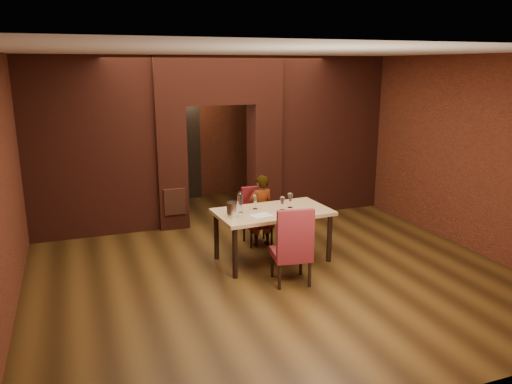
% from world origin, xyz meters
% --- Properties ---
extents(floor, '(8.00, 8.00, 0.00)m').
position_xyz_m(floor, '(0.00, 0.00, 0.00)').
color(floor, '#462D11').
rests_on(floor, ground).
extents(ceiling, '(7.00, 8.00, 0.04)m').
position_xyz_m(ceiling, '(0.00, 0.00, 3.20)').
color(ceiling, silver).
rests_on(ceiling, ground).
extents(wall_back, '(7.00, 0.04, 3.20)m').
position_xyz_m(wall_back, '(0.00, 4.00, 1.60)').
color(wall_back, maroon).
rests_on(wall_back, ground).
extents(wall_front, '(7.00, 0.04, 3.20)m').
position_xyz_m(wall_front, '(0.00, -4.00, 1.60)').
color(wall_front, maroon).
rests_on(wall_front, ground).
extents(wall_left, '(0.04, 8.00, 3.20)m').
position_xyz_m(wall_left, '(-3.50, 0.00, 1.60)').
color(wall_left, maroon).
rests_on(wall_left, ground).
extents(wall_right, '(0.04, 8.00, 3.20)m').
position_xyz_m(wall_right, '(3.50, 0.00, 1.60)').
color(wall_right, maroon).
rests_on(wall_right, ground).
extents(pillar_left, '(0.55, 0.55, 2.30)m').
position_xyz_m(pillar_left, '(-0.95, 2.00, 1.15)').
color(pillar_left, maroon).
rests_on(pillar_left, ground).
extents(pillar_right, '(0.55, 0.55, 2.30)m').
position_xyz_m(pillar_right, '(0.95, 2.00, 1.15)').
color(pillar_right, maroon).
rests_on(pillar_right, ground).
extents(lintel, '(2.45, 0.55, 0.90)m').
position_xyz_m(lintel, '(0.00, 2.00, 2.75)').
color(lintel, maroon).
rests_on(lintel, ground).
extents(wing_wall_left, '(2.28, 0.35, 3.20)m').
position_xyz_m(wing_wall_left, '(-2.36, 2.00, 1.60)').
color(wing_wall_left, maroon).
rests_on(wing_wall_left, ground).
extents(wing_wall_right, '(2.28, 0.35, 3.20)m').
position_xyz_m(wing_wall_right, '(2.36, 2.00, 1.60)').
color(wing_wall_right, maroon).
rests_on(wing_wall_right, ground).
extents(vent_panel, '(0.40, 0.03, 0.50)m').
position_xyz_m(vent_panel, '(-0.95, 1.71, 0.55)').
color(vent_panel, brown).
rests_on(vent_panel, ground).
extents(rear_door, '(0.90, 0.08, 2.10)m').
position_xyz_m(rear_door, '(-0.40, 3.94, 1.05)').
color(rear_door, black).
rests_on(rear_door, ground).
extents(rear_door_frame, '(1.02, 0.04, 2.22)m').
position_xyz_m(rear_door_frame, '(-0.40, 3.90, 1.05)').
color(rear_door_frame, black).
rests_on(rear_door_frame, ground).
extents(dining_table, '(1.82, 1.09, 0.83)m').
position_xyz_m(dining_table, '(0.19, -0.32, 0.41)').
color(dining_table, tan).
rests_on(dining_table, ground).
extents(chair_far, '(0.45, 0.45, 0.98)m').
position_xyz_m(chair_far, '(0.24, 0.48, 0.49)').
color(chair_far, maroon).
rests_on(chair_far, ground).
extents(chair_near, '(0.59, 0.59, 1.14)m').
position_xyz_m(chair_near, '(0.12, -1.17, 0.57)').
color(chair_near, maroon).
rests_on(chair_near, ground).
extents(person_seated, '(0.48, 0.34, 1.24)m').
position_xyz_m(person_seated, '(0.26, 0.38, 0.62)').
color(person_seated, beige).
rests_on(person_seated, ground).
extents(wine_glass_a, '(0.09, 0.09, 0.22)m').
position_xyz_m(wine_glass_a, '(-0.04, -0.15, 0.94)').
color(wine_glass_a, silver).
rests_on(wine_glass_a, dining_table).
extents(wine_glass_b, '(0.09, 0.09, 0.21)m').
position_xyz_m(wine_glass_b, '(0.34, -0.36, 0.93)').
color(wine_glass_b, white).
rests_on(wine_glass_b, dining_table).
extents(wine_glass_c, '(0.09, 0.09, 0.23)m').
position_xyz_m(wine_glass_c, '(0.51, -0.27, 0.94)').
color(wine_glass_c, silver).
rests_on(wine_glass_c, dining_table).
extents(tasting_sheet, '(0.33, 0.27, 0.00)m').
position_xyz_m(tasting_sheet, '(-0.07, -0.51, 0.83)').
color(tasting_sheet, silver).
rests_on(tasting_sheet, dining_table).
extents(wine_bucket, '(0.18, 0.18, 0.22)m').
position_xyz_m(wine_bucket, '(-0.49, -0.43, 0.94)').
color(wine_bucket, silver).
rests_on(wine_bucket, dining_table).
extents(water_bottle, '(0.08, 0.08, 0.33)m').
position_xyz_m(water_bottle, '(-0.32, -0.25, 0.99)').
color(water_bottle, silver).
rests_on(water_bottle, dining_table).
extents(potted_plant, '(0.40, 0.36, 0.42)m').
position_xyz_m(potted_plant, '(0.95, 0.56, 0.21)').
color(potted_plant, '#2C6728').
rests_on(potted_plant, ground).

